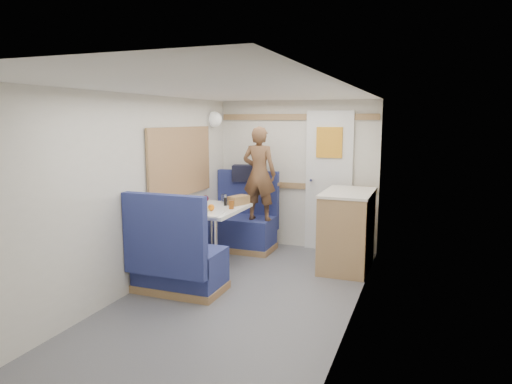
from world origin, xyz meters
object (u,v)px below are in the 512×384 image
at_px(galley_counter, 347,229).
at_px(tumbler_left, 182,208).
at_px(person, 259,174).
at_px(duffel_bag, 249,173).
at_px(wine_glass, 205,199).
at_px(cheese_block, 206,209).
at_px(dome_light, 214,119).
at_px(pepper_grinder, 225,202).
at_px(bench_far, 242,227).
at_px(tray, 210,214).
at_px(dinette_table, 214,221).
at_px(beer_glass, 231,205).
at_px(tumbler_mid, 224,198).
at_px(orange_fruit, 211,208).
at_px(bench_near, 177,264).
at_px(bread_loaf, 239,200).

relative_size(galley_counter, tumbler_left, 9.24).
height_order(person, duffel_bag, person).
distance_m(galley_counter, wine_glass, 1.70).
height_order(galley_counter, cheese_block, galley_counter).
height_order(dome_light, pepper_grinder, dome_light).
distance_m(bench_far, person, 0.82).
xyz_separation_m(duffel_bag, tray, (0.12, -1.48, -0.28)).
relative_size(dinette_table, beer_glass, 9.83).
xyz_separation_m(bench_far, tumbler_mid, (-0.03, -0.51, 0.47)).
bearing_deg(tumbler_left, orange_fruit, 18.57).
distance_m(person, tumbler_mid, 0.58).
height_order(dinette_table, cheese_block, cheese_block).
distance_m(person, beer_glass, 0.77).
distance_m(dome_light, wine_glass, 1.37).
distance_m(bench_near, tumbler_mid, 1.31).
bearing_deg(tumbler_mid, tumbler_left, -105.20).
bearing_deg(orange_fruit, tumbler_left, -161.43).
xyz_separation_m(person, wine_glass, (-0.34, -0.86, -0.21)).
bearing_deg(cheese_block, beer_glass, 57.09).
relative_size(dinette_table, tumbler_mid, 8.52).
height_order(bench_near, tumbler_left, bench_near).
relative_size(galley_counter, tumbler_mid, 8.52).
height_order(dome_light, wine_glass, dome_light).
relative_size(tray, bread_loaf, 1.23).
bearing_deg(bread_loaf, bench_far, 108.31).
height_order(dome_light, bread_loaf, dome_light).
relative_size(dinette_table, person, 0.76).
bearing_deg(pepper_grinder, cheese_block, -94.59).
bearing_deg(galley_counter, cheese_block, -151.10).
distance_m(pepper_grinder, bread_loaf, 0.18).
xyz_separation_m(orange_fruit, tumbler_left, (-0.31, -0.10, -0.01)).
distance_m(dome_light, tumbler_mid, 1.15).
xyz_separation_m(cheese_block, beer_glass, (0.18, 0.28, 0.01)).
bearing_deg(tray, beer_glass, 78.86).
distance_m(dome_light, person, 0.98).
relative_size(dome_light, duffel_bag, 0.43).
bearing_deg(dinette_table, bread_loaf, 59.60).
xyz_separation_m(dinette_table, bread_loaf, (0.18, 0.31, 0.21)).
bearing_deg(cheese_block, tray, -46.59).
bearing_deg(tumbler_left, person, 64.43).
height_order(dinette_table, galley_counter, galley_counter).
relative_size(galley_counter, person, 0.76).
bearing_deg(tumbler_mid, tray, -76.89).
bearing_deg(beer_glass, tray, -101.14).
bearing_deg(bread_loaf, person, 75.61).
relative_size(bench_near, wine_glass, 6.25).
height_order(dome_light, tray, dome_light).
bearing_deg(galley_counter, wine_glass, -156.03).
bearing_deg(pepper_grinder, dome_light, 124.20).
xyz_separation_m(tumbler_left, pepper_grinder, (0.29, 0.53, -0.00)).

